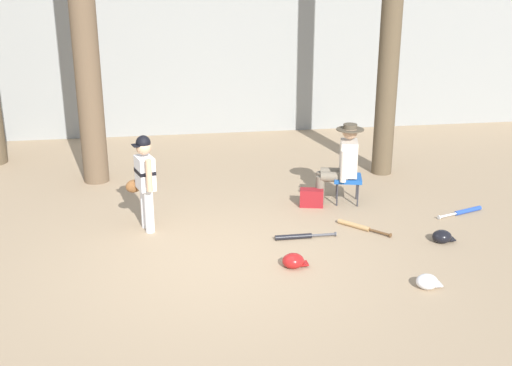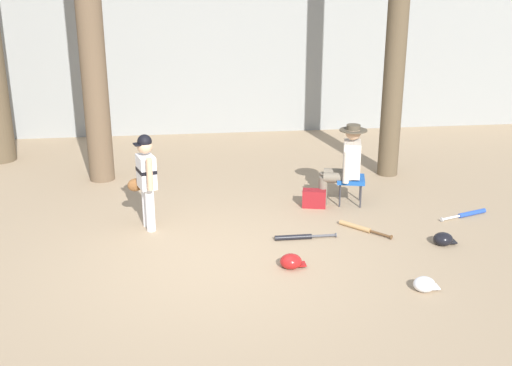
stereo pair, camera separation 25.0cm
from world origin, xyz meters
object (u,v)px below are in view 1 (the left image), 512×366
Objects in this scene: folding_stool at (348,179)px; batting_helmet_white at (427,282)px; handbag_beside_stool at (312,198)px; bat_blue_youth at (465,211)px; tree_near_player at (84,27)px; tree_behind_spectator at (392,10)px; batting_helmet_black at (442,237)px; young_ballplayer at (144,177)px; bat_black_composite at (298,236)px; seated_spectator at (342,161)px; batting_helmet_red at (293,261)px; bat_wood_tan at (358,226)px.

batting_helmet_white is (0.14, -2.68, -0.29)m from folding_stool.
handbag_beside_stool reaches higher than bat_blue_youth.
tree_behind_spectator is (4.75, -0.29, 0.21)m from tree_near_player.
batting_helmet_black is at bearing -62.48° from folding_stool.
batting_helmet_white reaches higher than bat_blue_youth.
bat_black_composite is (1.94, -0.62, -0.71)m from young_ballplayer.
tree_near_player reaches higher than seated_spectator.
tree_near_player is 16.54× the size of handbag_beside_stool.
batting_helmet_black is (-0.73, -0.87, 0.04)m from bat_blue_youth.
batting_helmet_black is at bearing 11.27° from batting_helmet_red.
seated_spectator reaches higher than folding_stool.
bat_wood_tan is (0.87, 0.21, 0.00)m from bat_black_composite.
young_ballplayer is at bearing 162.39° from bat_black_composite.
bat_blue_youth is at bearing 9.84° from bat_wood_tan.
folding_stool is (-0.98, -1.28, -2.31)m from tree_behind_spectator.
tree_behind_spectator is 9.29× the size of bat_wood_tan.
batting_helmet_black is 2.07m from batting_helmet_red.
tree_near_player is 11.61× the size of folding_stool.
young_ballplayer reaches higher than seated_spectator.
tree_near_player is at bearing 157.10° from seated_spectator.
batting_helmet_white is (0.26, -1.71, 0.04)m from bat_wood_tan.
young_ballplayer is 1.09× the size of seated_spectator.
young_ballplayer reaches higher than handbag_beside_stool.
bat_blue_youth is at bearing 11.18° from bat_black_composite.
tree_behind_spectator is at bearing 52.54° from folding_stool.
tree_behind_spectator reaches higher than batting_helmet_white.
batting_helmet_black is at bearing -11.66° from bat_black_composite.
seated_spectator is 3.90× the size of batting_helmet_red.
folding_stool is 1.42× the size of handbag_beside_stool.
batting_helmet_white is at bearing -27.91° from batting_helmet_red.
bat_blue_youth and bat_black_composite have the same top height.
tree_behind_spectator reaches higher than seated_spectator.
bat_black_composite is at bearing -126.62° from seated_spectator.
bat_black_composite is 0.81m from batting_helmet_red.
seated_spectator is 1.48× the size of bat_black_composite.
seated_spectator is (2.84, 0.59, -0.10)m from young_ballplayer.
folding_stool is at bearing 7.01° from handbag_beside_stool.
seated_spectator is at bearing 94.93° from batting_helmet_white.
folding_stool is 1.03m from bat_wood_tan.
bat_wood_tan is at bearing 148.10° from batting_helmet_black.
tree_near_player is 9.00× the size of bat_wood_tan.
tree_behind_spectator reaches higher than batting_helmet_red.
batting_helmet_red reaches higher than batting_helmet_black.
handbag_beside_stool is at bearing 70.60° from batting_helmet_red.
bat_wood_tan is (3.64, -2.55, -2.43)m from tree_near_player.
bat_blue_youth is (1.54, -0.68, -0.33)m from folding_stool.
seated_spectator is at bearing -22.90° from tree_near_player.
bat_wood_tan is (-0.03, -1.00, -0.61)m from seated_spectator.
bat_wood_tan is at bearing 98.80° from batting_helmet_white.
seated_spectator is 1.92× the size of bat_wood_tan.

